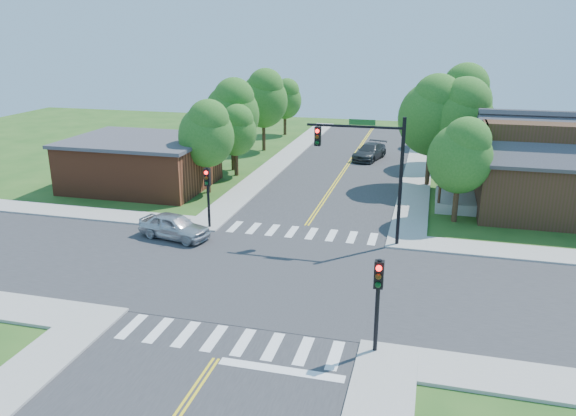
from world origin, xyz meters
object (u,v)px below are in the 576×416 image
(signal_mast_ne, at_px, (370,159))
(signal_pole_se, at_px, (378,289))
(car_silver, at_px, (174,227))
(car_dgrey, at_px, (370,152))
(house_ne, at_px, (559,163))
(signal_pole_nw, at_px, (208,186))

(signal_mast_ne, bearing_deg, signal_pole_se, -81.44)
(signal_pole_se, bearing_deg, car_silver, 143.85)
(signal_mast_ne, bearing_deg, car_silver, -169.06)
(car_silver, distance_m, car_dgrey, 24.69)
(car_dgrey, bearing_deg, signal_mast_ne, -70.28)
(signal_pole_se, distance_m, house_ne, 22.03)
(signal_pole_nw, relative_size, car_silver, 0.83)
(signal_pole_nw, distance_m, car_silver, 3.12)
(signal_mast_ne, relative_size, car_dgrey, 1.37)
(signal_mast_ne, height_order, signal_pole_se, signal_mast_ne)
(signal_pole_nw, relative_size, car_dgrey, 0.72)
(signal_pole_se, bearing_deg, car_dgrey, 97.09)
(signal_pole_nw, relative_size, house_ne, 0.29)
(signal_pole_nw, bearing_deg, signal_pole_se, -45.00)
(house_ne, xyz_separation_m, car_silver, (-22.00, -10.73, -2.60))
(car_silver, xyz_separation_m, car_dgrey, (8.47, 23.19, -0.02))
(signal_mast_ne, height_order, signal_pole_nw, signal_mast_ne)
(signal_mast_ne, xyz_separation_m, signal_pole_nw, (-9.51, -0.01, -2.19))
(signal_pole_nw, bearing_deg, car_silver, -121.85)
(car_silver, height_order, car_dgrey, car_silver)
(car_dgrey, bearing_deg, house_ne, -29.22)
(signal_pole_nw, height_order, car_silver, signal_pole_nw)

